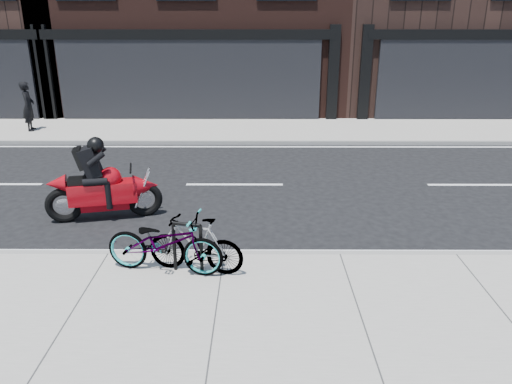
{
  "coord_description": "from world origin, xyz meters",
  "views": [
    {
      "loc": [
        0.59,
        -9.69,
        4.07
      ],
      "look_at": [
        0.55,
        -1.0,
        0.9
      ],
      "focal_mm": 35.0,
      "sensor_mm": 36.0,
      "label": 1
    }
  ],
  "objects_px": {
    "bicycle_front": "(165,243)",
    "pedestrian": "(28,106)",
    "bike_rack": "(188,243)",
    "motorcycle": "(108,186)",
    "bicycle_rear": "(195,245)"
  },
  "relations": [
    {
      "from": "bicycle_front",
      "to": "pedestrian",
      "type": "distance_m",
      "value": 11.91
    },
    {
      "from": "bike_rack",
      "to": "pedestrian",
      "type": "relative_size",
      "value": 0.51
    },
    {
      "from": "motorcycle",
      "to": "pedestrian",
      "type": "bearing_deg",
      "value": 109.92
    },
    {
      "from": "bike_rack",
      "to": "bicycle_front",
      "type": "height_order",
      "value": "bicycle_front"
    },
    {
      "from": "bike_rack",
      "to": "motorcycle",
      "type": "distance_m",
      "value": 3.15
    },
    {
      "from": "pedestrian",
      "to": "motorcycle",
      "type": "bearing_deg",
      "value": -159.89
    },
    {
      "from": "bike_rack",
      "to": "bicycle_front",
      "type": "distance_m",
      "value": 0.36
    },
    {
      "from": "bike_rack",
      "to": "pedestrian",
      "type": "xyz_separation_m",
      "value": [
        -6.81,
        10.01,
        0.34
      ]
    },
    {
      "from": "bicycle_rear",
      "to": "motorcycle",
      "type": "distance_m",
      "value": 3.23
    },
    {
      "from": "bicycle_front",
      "to": "bike_rack",
      "type": "bearing_deg",
      "value": -79.45
    },
    {
      "from": "motorcycle",
      "to": "pedestrian",
      "type": "relative_size",
      "value": 1.38
    },
    {
      "from": "motorcycle",
      "to": "pedestrian",
      "type": "xyz_separation_m",
      "value": [
        -4.87,
        7.53,
        0.26
      ]
    },
    {
      "from": "bicycle_rear",
      "to": "motorcycle",
      "type": "bearing_deg",
      "value": -127.78
    },
    {
      "from": "bicycle_front",
      "to": "bicycle_rear",
      "type": "xyz_separation_m",
      "value": [
        0.49,
        0.0,
        -0.03
      ]
    },
    {
      "from": "bike_rack",
      "to": "bicycle_front",
      "type": "bearing_deg",
      "value": 180.0
    }
  ]
}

